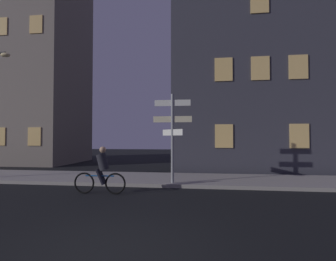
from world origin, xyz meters
name	(u,v)px	position (x,y,z in m)	size (l,w,h in m)	color
ground_plane	(106,256)	(0.00, 0.00, 0.00)	(80.00, 80.00, 0.00)	black
sidewalk_kerb	(168,179)	(0.00, 7.57, 0.07)	(40.00, 3.37, 0.14)	#9E9991
signpost	(172,131)	(0.36, 6.20, 2.19)	(1.53, 0.90, 3.49)	gray
cyclist	(101,172)	(-1.90, 4.53, 0.75)	(1.82, 0.33, 1.61)	black
building_left_block	(16,50)	(-13.17, 14.89, 8.90)	(10.16, 6.15, 17.79)	slate
building_right_block	(247,15)	(4.41, 13.67, 10.04)	(9.08, 8.11, 20.09)	#383842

